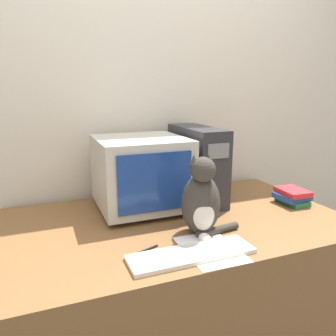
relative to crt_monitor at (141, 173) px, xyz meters
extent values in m
cube|color=beige|center=(0.12, 0.34, 0.31)|extent=(7.00, 0.05, 2.50)
cube|color=brown|center=(0.12, -0.21, -0.57)|extent=(1.66, 0.97, 0.74)
cube|color=#BCB7AD|center=(0.00, 0.00, -0.19)|extent=(0.31, 0.27, 0.02)
cube|color=#BCB7AD|center=(0.00, 0.00, 0.01)|extent=(0.45, 0.45, 0.36)
cube|color=navy|center=(0.00, -0.23, 0.01)|extent=(0.36, 0.01, 0.28)
cube|color=#28282D|center=(0.34, 0.03, 0.01)|extent=(0.17, 0.46, 0.42)
cube|color=slate|center=(0.34, -0.21, 0.13)|extent=(0.12, 0.01, 0.08)
cube|color=silver|center=(0.02, -0.57, -0.19)|extent=(0.50, 0.15, 0.02)
cube|color=beige|center=(0.02, -0.57, -0.18)|extent=(0.45, 0.11, 0.00)
ellipsoid|color=#38332D|center=(0.15, -0.39, -0.06)|extent=(0.21, 0.21, 0.27)
ellipsoid|color=beige|center=(0.13, -0.45, -0.08)|extent=(0.10, 0.07, 0.15)
sphere|color=#38332D|center=(0.14, -0.42, 0.10)|extent=(0.13, 0.13, 0.11)
cone|color=#38332D|center=(0.11, -0.41, 0.14)|extent=(0.04, 0.04, 0.04)
cone|color=#38332D|center=(0.17, -0.42, 0.14)|extent=(0.04, 0.04, 0.04)
ellipsoid|color=beige|center=(0.13, -0.48, -0.18)|extent=(0.07, 0.09, 0.04)
cylinder|color=#38332D|center=(0.22, -0.43, -0.18)|extent=(0.22, 0.06, 0.03)
cube|color=#28703D|center=(0.81, -0.24, -0.19)|extent=(0.12, 0.17, 0.03)
cube|color=#234793|center=(0.81, -0.24, -0.16)|extent=(0.17, 0.16, 0.03)
cube|color=red|center=(0.81, -0.24, -0.13)|extent=(0.14, 0.18, 0.03)
cylinder|color=black|center=(-0.14, -0.47, -0.19)|extent=(0.15, 0.06, 0.01)
cube|color=white|center=(0.12, -0.55, -0.20)|extent=(0.22, 0.30, 0.00)
camera|label=1|loc=(-0.48, -1.60, 0.42)|focal=35.00mm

